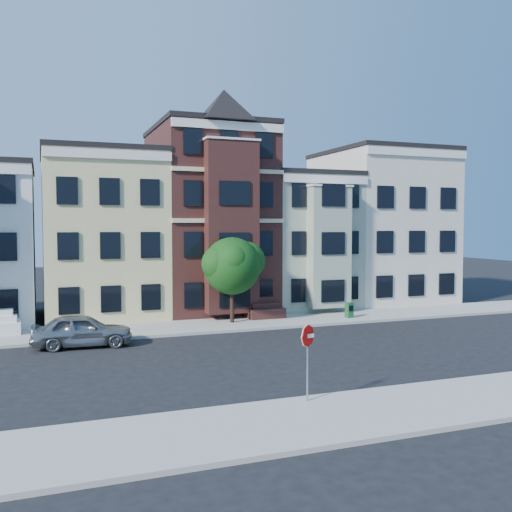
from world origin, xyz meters
name	(u,v)px	position (x,y,z in m)	size (l,w,h in m)	color
ground	(300,355)	(0.00, 0.00, 0.00)	(120.00, 120.00, 0.00)	black
far_sidewalk	(240,324)	(0.00, 8.00, 0.07)	(60.00, 4.00, 0.15)	#9E9B93
near_sidewalk	(409,407)	(0.00, -8.00, 0.07)	(60.00, 4.00, 0.15)	#9E9B93
house_yellow	(102,237)	(-7.00, 14.50, 5.00)	(7.00, 9.00, 10.00)	beige
house_brown	(209,221)	(0.00, 14.50, 6.00)	(7.00, 9.00, 12.00)	#3A1B17
house_green	(296,242)	(6.50, 14.50, 4.50)	(6.00, 9.00, 9.00)	#99A68D
house_cream	(380,228)	(13.50, 14.50, 5.50)	(8.00, 9.00, 11.00)	beige
street_tree	(232,270)	(-0.41, 8.24, 3.18)	(5.20, 5.20, 6.05)	#165112
parked_car	(82,330)	(-8.89, 5.11, 0.79)	(1.85, 4.61, 1.57)	gray
newspaper_box	(349,310)	(6.72, 7.29, 0.60)	(0.41, 0.36, 0.91)	#1E592C
stop_sign	(307,358)	(-2.78, -6.51, 1.54)	(0.76, 0.11, 2.78)	#C30300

